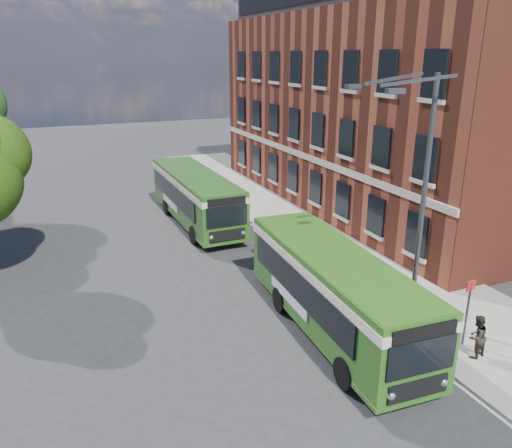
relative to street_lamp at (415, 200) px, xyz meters
name	(u,v)px	position (x,y,z in m)	size (l,w,h in m)	color
ground	(263,323)	(-4.84, 2.00, -4.79)	(120.00, 120.00, 0.00)	#2B2B2E
pavement	(319,231)	(2.16, 10.00, -4.72)	(6.00, 48.00, 0.15)	gray
kerb_line	(270,239)	(-0.89, 10.00, -4.79)	(0.12, 48.00, 0.01)	beige
brick_office	(387,96)	(9.16, 14.00, 2.18)	(12.10, 26.00, 14.20)	maroon
street_lamp	(415,200)	(0.00, 0.00, 0.00)	(2.96, 2.38, 9.00)	#3D3F42
bus_stop_sign	(468,309)	(0.76, -2.20, -3.28)	(0.35, 0.08, 2.52)	#3D3F42
bus_front	(334,286)	(-2.80, 0.49, -2.96)	(3.10, 9.95, 3.02)	#2B611A
bus_rear	(195,193)	(-3.75, 14.28, -2.96)	(2.77, 10.58, 3.02)	#275619
pedestrian_a	(417,305)	(0.18, -0.47, -3.88)	(0.55, 0.36, 1.52)	black
pedestrian_b	(477,337)	(0.54, -2.92, -3.89)	(0.73, 0.56, 1.49)	black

